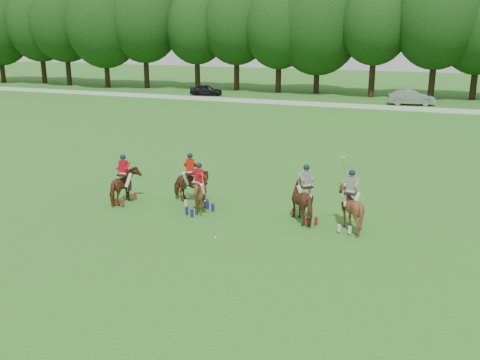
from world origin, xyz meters
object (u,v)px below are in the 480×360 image
(car_mid, at_px, (412,98))
(polo_red_c, at_px, (200,195))
(polo_stripe_a, at_px, (305,201))
(car_left, at_px, (206,90))
(polo_ball, at_px, (216,238))
(polo_red_a, at_px, (125,186))
(polo_stripe_b, at_px, (350,208))
(polo_red_b, at_px, (191,185))

(car_mid, height_order, polo_red_c, polo_red_c)
(polo_stripe_a, bearing_deg, polo_red_c, -171.01)
(car_left, xyz_separation_m, polo_stripe_a, (22.20, -38.59, 0.23))
(car_mid, bearing_deg, polo_ball, 163.81)
(car_mid, height_order, polo_stripe_a, polo_stripe_a)
(polo_red_a, height_order, polo_ball, polo_red_a)
(polo_red_a, relative_size, polo_red_c, 1.01)
(polo_stripe_b, bearing_deg, polo_stripe_a, 171.49)
(car_mid, relative_size, polo_red_c, 2.10)
(car_left, bearing_deg, polo_stripe_a, -159.48)
(polo_red_a, bearing_deg, polo_ball, -24.04)
(car_left, height_order, polo_red_c, polo_red_c)
(car_mid, distance_m, polo_red_a, 40.47)
(polo_red_c, relative_size, polo_stripe_b, 0.76)
(car_left, height_order, polo_stripe_b, polo_stripe_b)
(polo_stripe_a, xyz_separation_m, polo_ball, (-2.70, -3.16, -0.85))
(polo_red_a, distance_m, polo_red_c, 3.84)
(polo_red_a, relative_size, polo_ball, 25.51)
(polo_red_c, distance_m, polo_stripe_a, 4.57)
(car_left, relative_size, car_mid, 0.82)
(polo_red_b, xyz_separation_m, polo_red_c, (0.98, -1.11, -0.04))
(polo_red_a, distance_m, polo_stripe_a, 8.37)
(polo_ball, bearing_deg, polo_stripe_a, 49.53)
(polo_red_a, distance_m, polo_red_b, 3.05)
(polo_stripe_a, bearing_deg, polo_red_a, -175.60)
(car_left, height_order, polo_red_b, polo_red_b)
(polo_red_b, distance_m, polo_stripe_b, 7.42)
(polo_red_c, bearing_deg, polo_red_a, 178.95)
(car_mid, height_order, polo_red_a, polo_red_a)
(polo_red_b, height_order, polo_stripe_a, polo_stripe_a)
(polo_ball, bearing_deg, polo_red_a, 155.96)
(polo_red_b, bearing_deg, car_mid, 79.49)
(polo_red_a, xyz_separation_m, polo_red_c, (3.84, -0.07, -0.01))
(polo_stripe_b, bearing_deg, polo_red_c, -176.17)
(polo_ball, bearing_deg, car_left, 115.03)
(polo_stripe_a, bearing_deg, polo_ball, -130.47)
(polo_red_b, bearing_deg, polo_ball, -51.95)
(polo_red_b, height_order, polo_ball, polo_red_b)
(car_mid, bearing_deg, polo_red_a, 155.45)
(polo_red_c, distance_m, polo_stripe_b, 6.43)
(polo_ball, bearing_deg, polo_stripe_b, 32.05)
(car_mid, bearing_deg, polo_stripe_b, 170.13)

